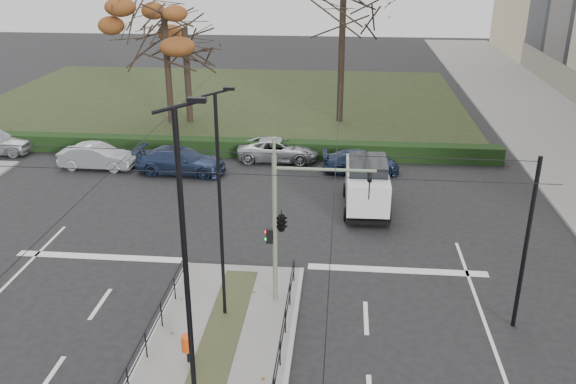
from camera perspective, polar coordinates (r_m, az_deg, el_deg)
name	(u,v)px	position (r m, az deg, el deg)	size (l,w,h in m)	color
ground	(219,346)	(20.15, -6.43, -14.09)	(140.00, 140.00, 0.00)	black
sidewalk_east	(571,147)	(42.16, 24.98, 3.85)	(8.00, 90.00, 0.14)	slate
park	(224,101)	(50.22, -6.02, 8.51)	(38.00, 26.00, 0.10)	black
hedge	(182,146)	(37.54, -9.92, 4.26)	(38.00, 1.00, 1.00)	black
median_railing	(199,374)	(17.55, -8.30, -16.49)	(4.14, 13.24, 0.92)	black
catenary	(225,227)	(19.75, -5.94, -3.27)	(20.00, 34.00, 6.00)	black
traffic_light	(284,219)	(20.53, -0.38, -2.58)	(3.66, 2.06, 5.38)	slate
litter_bin	(187,344)	(19.01, -9.41, -13.83)	(0.36, 0.36, 0.92)	black
streetlamp_median_near	(188,283)	(14.35, -9.37, -8.42)	(0.74, 0.15, 8.86)	black
streetlamp_median_far	(221,207)	(19.50, -6.32, -1.37)	(0.65, 0.13, 7.84)	black
parked_car_second	(97,157)	(36.16, -17.43, 3.18)	(1.48, 4.24, 1.40)	#AEB1B6
parked_car_third	(181,161)	(34.30, -10.00, 2.91)	(2.03, 4.98, 1.45)	#212E4D
parked_car_fourth	(278,150)	(35.85, -0.91, 4.00)	(2.18, 4.73, 1.31)	#AEB1B6
white_van	(367,184)	(29.22, 7.38, 0.79)	(2.20, 4.69, 2.48)	silver
rust_tree	(164,13)	(43.00, -11.56, 16.13)	(7.43, 7.43, 9.90)	black
bare_tree_near	(185,35)	(43.11, -9.62, 14.28)	(5.85, 5.85, 8.65)	black
parked_car_fifth	(361,162)	(34.12, 6.82, 2.80)	(1.73, 4.26, 1.24)	#212E4D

